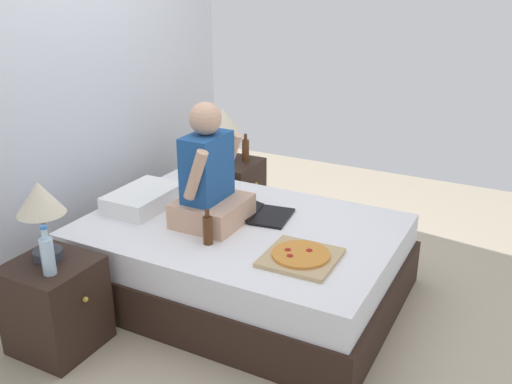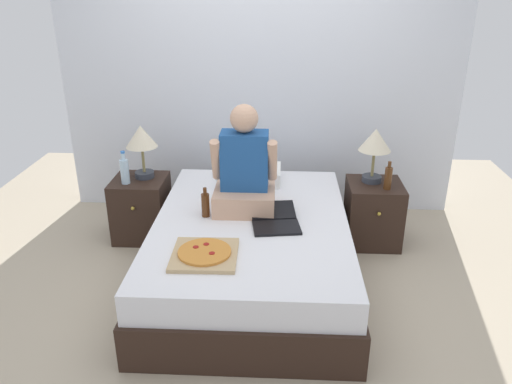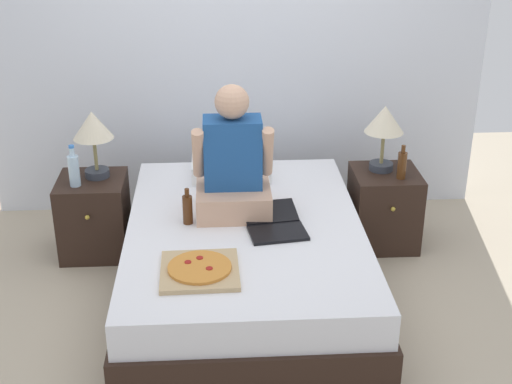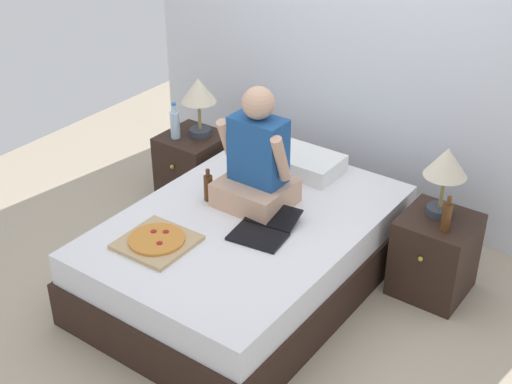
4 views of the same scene
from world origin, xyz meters
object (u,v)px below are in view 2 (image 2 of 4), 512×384
Objects in this scene: beer_bottle at (388,178)px; person_seated at (245,172)px; nightstand_left at (142,208)px; beer_bottle_on_bed at (205,204)px; pizza_box at (205,254)px; nightstand_right at (373,213)px; lamp_on_right_nightstand at (375,144)px; laptop at (275,222)px; lamp_on_left_nightstand at (141,140)px; water_bottle at (125,170)px; bed at (251,250)px.

person_seated is at bearing -162.42° from beer_bottle.
beer_bottle_on_bed reaches higher than nightstand_left.
nightstand_left is at bearing 121.85° from pizza_box.
beer_bottle_on_bed reaches higher than nightstand_right.
nightstand_left is at bearing 177.19° from beer_bottle.
person_seated is 0.37m from beer_bottle_on_bed.
laptop is (-0.78, -0.76, -0.34)m from lamp_on_right_nightstand.
lamp_on_right_nightstand is at bearing 0.00° from lamp_on_left_nightstand.
nightstand_left is 1.38m from laptop.
beer_bottle_on_bed is (-0.27, -0.15, -0.20)m from person_seated.
lamp_on_right_nightstand is at bearing 26.39° from person_seated.
laptop is 0.52m from beer_bottle_on_bed.
nightstand_right is (2.05, 0.09, -0.38)m from water_bottle.
nightstand_right is at bearing -59.07° from lamp_on_right_nightstand.
beer_bottle is at bearing -4.30° from lamp_on_left_nightstand.
laptop reaches higher than nightstand_left.
pizza_box reaches higher than nightstand_left.
laptop is at bearing -34.27° from lamp_on_left_nightstand.
bed is at bearing 157.84° from laptop.
person_seated is 0.79m from pizza_box.
water_bottle is 0.61× the size of laptop.
beer_bottle is at bearing -0.27° from water_bottle.
bed is 1.26m from water_bottle.
lamp_on_right_nightstand reaches higher than bed.
water_bottle is (-0.12, -0.14, -0.22)m from lamp_on_left_nightstand.
person_seated reaches higher than laptop.
laptop is 1.12× the size of pizza_box.
pizza_box is at bearing -134.76° from lamp_on_right_nightstand.
lamp_on_right_nightstand reaches higher than beer_bottle_on_bed.
pizza_box is at bearing -58.15° from nightstand_left.
beer_bottle is at bearing -56.31° from lamp_on_right_nightstand.
lamp_on_left_nightstand is at bearing 51.37° from nightstand_left.
lamp_on_left_nightstand is 1.44m from pizza_box.
bed is 4.47× the size of lamp_on_left_nightstand.
pizza_box is at bearing -53.24° from water_bottle.
nightstand_left is at bearing 48.35° from water_bottle.
water_bottle is at bearing -131.65° from nightstand_left.
lamp_on_left_nightstand is 1.39m from laptop.
laptop is at bearing -145.37° from beer_bottle.
water_bottle is at bearing 126.76° from pizza_box.
nightstand_left is 1.18× the size of lamp_on_left_nightstand.
beer_bottle is 1.18m from person_seated.
beer_bottle is (1.05, 0.54, 0.38)m from bed.
person_seated is (1.00, -0.36, 0.15)m from water_bottle.
person_seated reaches higher than pizza_box.
nightstand_left is 1.30× the size of pizza_box.
lamp_on_left_nightstand is 0.58× the size of person_seated.
nightstand_left is at bearing -178.52° from lamp_on_right_nightstand.
beer_bottle_on_bed is (-1.38, -0.50, -0.03)m from beer_bottle.
pizza_box is at bearing -115.81° from bed.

